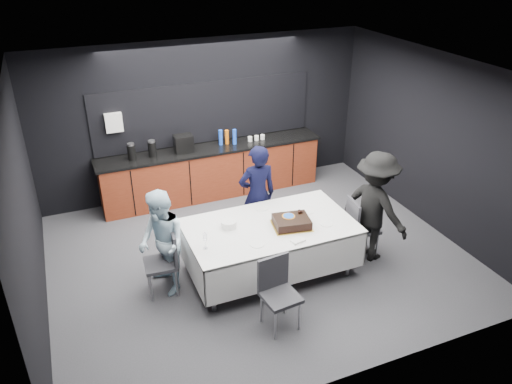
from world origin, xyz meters
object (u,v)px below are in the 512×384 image
plate_stack (229,224)px  champagne_flute (205,238)px  person_right (375,207)px  person_center (257,195)px  person_left (162,243)px  party_table (270,233)px  cake_assembly (292,222)px  chair_left (166,257)px  chair_near (277,288)px  chair_right (359,224)px

plate_stack → champagne_flute: (-0.45, -0.37, 0.11)m
champagne_flute → person_right: size_ratio=0.13×
person_center → person_left: 1.74m
party_table → person_left: size_ratio=1.57×
cake_assembly → person_center: bearing=96.6°
plate_stack → person_right: size_ratio=0.13×
cake_assembly → chair_left: size_ratio=0.63×
plate_stack → chair_left: chair_left is taller
cake_assembly → chair_near: size_ratio=0.63×
plate_stack → champagne_flute: 0.59m
chair_near → person_right: (1.90, 0.79, 0.31)m
person_center → person_left: bearing=23.7°
plate_stack → person_right: (2.11, -0.37, 0.01)m
party_table → person_right: person_right is taller
party_table → cake_assembly: cake_assembly is taller
party_table → champagne_flute: champagne_flute is taller
champagne_flute → person_right: 2.55m
party_table → cake_assembly: (0.26, -0.14, 0.20)m
chair_near → person_left: (-1.13, 1.18, 0.21)m
chair_right → person_left: size_ratio=0.62×
party_table → chair_right: 1.40m
person_left → chair_left: bearing=22.5°
cake_assembly → person_right: person_right is taller
chair_left → chair_right: bearing=-4.8°
champagne_flute → person_left: person_left is taller
champagne_flute → chair_near: champagne_flute is taller
person_center → champagne_flute: bearing=44.1°
chair_right → person_left: 2.89m
party_table → plate_stack: (-0.54, 0.16, 0.19)m
party_table → person_center: 0.85m
chair_left → person_left: 0.21m
champagne_flute → chair_near: (0.65, -0.80, -0.40)m
person_right → person_center: bearing=35.5°
person_left → plate_stack: bearing=78.7°
chair_left → chair_right: same height
chair_left → person_left: person_left is taller
chair_near → person_center: size_ratio=0.57×
chair_left → chair_right: (2.84, -0.24, 0.00)m
chair_left → person_center: size_ratio=0.57×
plate_stack → person_left: 0.93m
chair_left → chair_near: size_ratio=1.00×
person_left → chair_near: bearing=33.5°
cake_assembly → chair_left: (-1.70, 0.28, -0.31)m
chair_left → chair_right: 2.85m
cake_assembly → chair_left: cake_assembly is taller
chair_left → person_right: person_right is taller
plate_stack → chair_near: bearing=-80.2°
plate_stack → chair_right: (1.94, -0.26, -0.30)m
cake_assembly → chair_right: bearing=1.9°
plate_stack → person_left: size_ratio=0.14×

